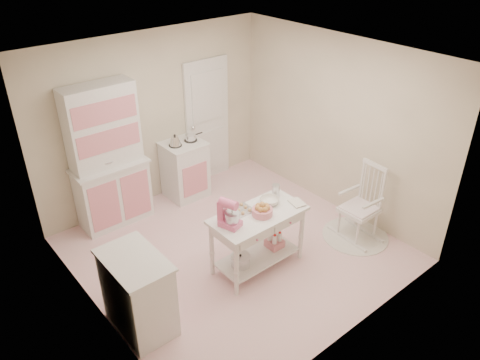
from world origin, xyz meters
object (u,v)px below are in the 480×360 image
at_px(hutch, 108,158).
at_px(stand_mixer, 230,214).
at_px(rocking_chair, 360,203).
at_px(work_table, 258,240).
at_px(bread_basket, 262,212).
at_px(stove, 185,169).
at_px(base_cabinet, 138,293).

relative_size(hutch, stand_mixer, 6.12).
xyz_separation_m(rocking_chair, work_table, (-1.48, 0.42, -0.15)).
bearing_deg(bread_basket, stove, 82.84).
bearing_deg(stove, rocking_chair, -64.04).
bearing_deg(rocking_chair, stand_mixer, 171.10).
xyz_separation_m(hutch, stand_mixer, (0.50, -2.08, -0.07)).
bearing_deg(rocking_chair, bread_basket, 169.95).
distance_m(hutch, rocking_chair, 3.51).
relative_size(hutch, base_cabinet, 2.26).
height_order(stove, stand_mixer, stand_mixer).
xyz_separation_m(hutch, stove, (1.20, -0.05, -0.58)).
bearing_deg(hutch, work_table, -66.39).
bearing_deg(hutch, base_cabinet, -109.67).
height_order(hutch, base_cabinet, hutch).
bearing_deg(bread_basket, rocking_chair, -14.08).
bearing_deg(stand_mixer, rocking_chair, -30.26).
bearing_deg(work_table, stove, 82.11).
relative_size(hutch, rocking_chair, 1.89).
height_order(work_table, stand_mixer, stand_mixer).
bearing_deg(stand_mixer, work_table, -20.06).
bearing_deg(stand_mixer, hutch, 86.11).
relative_size(stove, stand_mixer, 2.71).
relative_size(hutch, stove, 2.26).
relative_size(work_table, bread_basket, 4.80).
distance_m(stove, base_cabinet, 2.77).
distance_m(base_cabinet, stand_mixer, 1.33).
distance_m(hutch, stove, 1.33).
relative_size(rocking_chair, bread_basket, 4.40).
bearing_deg(stand_mixer, stove, 53.53).
bearing_deg(work_table, rocking_chair, -15.70).
bearing_deg(bread_basket, work_table, 111.80).
relative_size(stove, bread_basket, 3.68).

